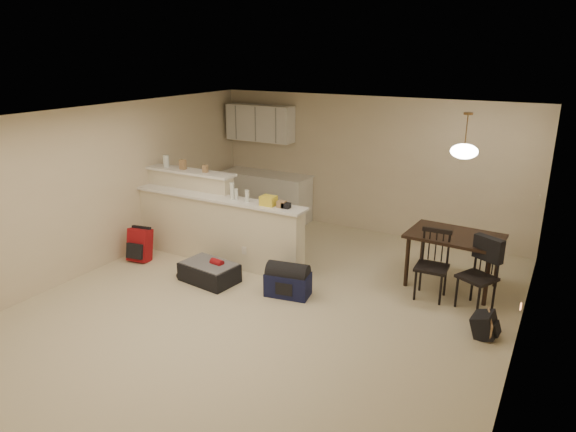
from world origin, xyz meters
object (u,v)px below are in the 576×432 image
Objects in this scene: dining_chair_near at (432,266)px; dining_chair_far at (477,276)px; pendant_lamp at (464,151)px; navy_duffel at (288,284)px; black_daypack at (485,325)px; suitcase at (209,272)px; red_backpack at (140,245)px; dining_table at (455,241)px.

dining_chair_near is 1.01× the size of dining_chair_far.
pendant_lamp is 3.00m from navy_duffel.
suitcase is at bearing 101.13° from black_daypack.
navy_duffel is (-1.74, -0.89, -0.31)m from dining_chair_near.
red_backpack reaches higher than black_daypack.
red_backpack is (-5.05, -0.94, -0.21)m from dining_chair_far.
red_backpack reaches higher than suitcase.
dining_chair_far is 5.14m from red_backpack.
dining_chair_near is 1.98m from navy_duffel.
navy_duffel is (-2.34, -0.86, -0.31)m from dining_chair_far.
dining_chair_far is 0.76m from black_daypack.
navy_duffel is (1.24, 0.17, 0.03)m from suitcase.
pendant_lamp is 1.66m from dining_chair_far.
dining_chair_far is at bearing 23.10° from suitcase.
red_backpack is (-1.48, 0.10, 0.13)m from suitcase.
suitcase is (-2.98, -1.06, -0.34)m from dining_chair_near.
dining_chair_near is at bearing 26.64° from suitcase.
dining_chair_near reaches higher than navy_duffel.
pendant_lamp reaches higher than dining_table.
dining_chair_far is 1.17× the size of suitcase.
red_backpack reaches higher than navy_duffel.
black_daypack reaches higher than suitcase.
suitcase is at bearing -137.03° from dining_chair_far.
dining_table reaches higher than black_daypack.
suitcase is 3.83m from black_daypack.
dining_chair_near reaches higher than suitcase.
suitcase is at bearing 177.92° from navy_duffel.
black_daypack is at bearing -41.87° from dining_chair_near.
suitcase is at bearing -153.41° from pendant_lamp.
pendant_lamp is 1.60m from dining_chair_near.
navy_duffel is (2.71, 0.07, -0.10)m from red_backpack.
dining_chair_near is (-0.17, -0.51, -1.51)m from pendant_lamp.
dining_chair_far is 3.74m from suitcase.
black_daypack is at bearing -6.40° from red_backpack.
dining_chair_far is 2.98× the size of black_daypack.
dining_table is 4.11× the size of black_daypack.
dining_chair_far is at bearing -5.80° from dining_chair_near.
suitcase is at bearing -149.97° from dining_table.
pendant_lamp reaches higher than dining_chair_far.
dining_chair_far reaches higher than navy_duffel.
dining_table reaches higher than navy_duffel.
pendant_lamp is at bearing -150.00° from dining_table.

